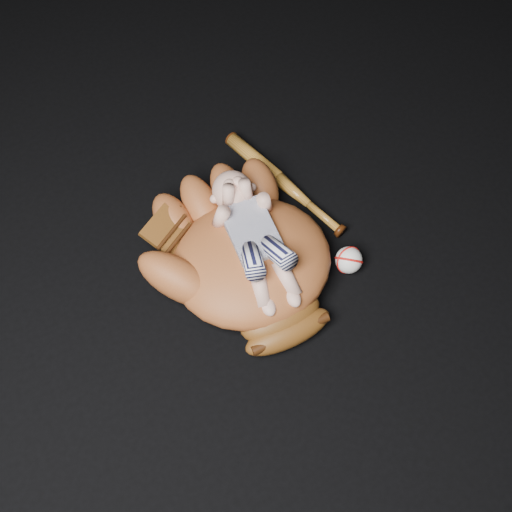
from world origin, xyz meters
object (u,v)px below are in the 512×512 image
Objects in this scene: baseball_glove at (251,257)px; baseball_bat at (285,184)px; baseball at (349,260)px; newborn_baby at (256,240)px.

baseball_glove is 0.27m from baseball_bat.
baseball_bat is 6.37× the size of baseball.
baseball_glove is at bearing 157.12° from baseball.
baseball is (0.02, -0.27, 0.01)m from baseball_bat.
newborn_baby reaches higher than baseball_glove.
baseball_bat is at bearing 52.01° from newborn_baby.
baseball is at bearing -21.30° from baseball_glove.
newborn_baby reaches higher than baseball.
baseball_bat is (0.18, 0.18, -0.11)m from newborn_baby.
newborn_baby is 0.24m from baseball.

